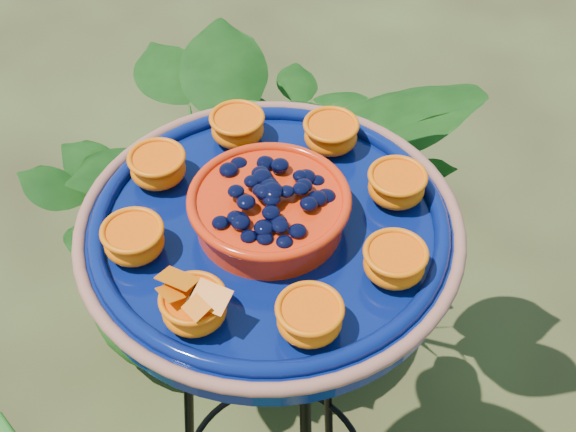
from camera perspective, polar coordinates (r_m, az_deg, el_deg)
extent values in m
torus|color=black|center=(1.05, -1.26, -2.62)|extent=(0.29, 0.29, 0.02)
cylinder|color=black|center=(1.49, 2.82, -10.82)|extent=(0.02, 0.09, 0.92)
cylinder|color=black|center=(1.45, -7.04, -13.89)|extent=(0.09, 0.05, 0.92)
cylinder|color=#06134F|center=(1.02, -1.29, -1.39)|extent=(0.51, 0.51, 0.04)
torus|color=#A25949|center=(1.01, -1.31, -0.68)|extent=(0.49, 0.49, 0.02)
torus|color=#06134F|center=(1.01, -1.31, -0.51)|extent=(0.45, 0.45, 0.02)
cylinder|color=red|center=(0.99, -1.33, 0.31)|extent=(0.20, 0.20, 0.05)
torus|color=red|center=(0.98, -1.35, 1.25)|extent=(0.20, 0.20, 0.01)
ellipsoid|color=black|center=(0.97, -1.36, 1.51)|extent=(0.16, 0.16, 0.03)
ellipsoid|color=#FF5A02|center=(0.95, 7.55, -3.43)|extent=(0.07, 0.07, 0.04)
cylinder|color=#EB4804|center=(0.93, 7.66, -2.71)|extent=(0.07, 0.07, 0.01)
ellipsoid|color=#FF5A02|center=(1.04, 7.70, 1.98)|extent=(0.07, 0.07, 0.04)
cylinder|color=#EB4804|center=(1.02, 7.80, 2.71)|extent=(0.07, 0.07, 0.01)
ellipsoid|color=#FF5A02|center=(1.10, 3.05, 5.66)|extent=(0.07, 0.07, 0.04)
cylinder|color=#EB4804|center=(1.09, 3.09, 6.39)|extent=(0.07, 0.07, 0.01)
ellipsoid|color=#FF5A02|center=(1.11, -3.60, 6.14)|extent=(0.07, 0.07, 0.04)
cylinder|color=#EB4804|center=(1.10, -3.65, 6.86)|extent=(0.07, 0.07, 0.01)
ellipsoid|color=#FF5A02|center=(1.07, -9.21, 3.28)|extent=(0.07, 0.07, 0.04)
cylinder|color=#EB4804|center=(1.05, -9.33, 4.01)|extent=(0.07, 0.07, 0.01)
ellipsoid|color=#FF5A02|center=(0.98, -10.87, -1.85)|extent=(0.07, 0.07, 0.04)
cylinder|color=#EB4804|center=(0.97, -11.02, -1.13)|extent=(0.07, 0.07, 0.01)
ellipsoid|color=#FF5A02|center=(0.90, -6.67, -6.64)|extent=(0.07, 0.07, 0.04)
cylinder|color=#EB4804|center=(0.89, -6.77, -5.93)|extent=(0.07, 0.07, 0.01)
ellipsoid|color=#FF5A02|center=(0.89, 1.53, -7.42)|extent=(0.07, 0.07, 0.04)
cylinder|color=#EB4804|center=(0.88, 1.56, -6.71)|extent=(0.07, 0.07, 0.01)
cylinder|color=black|center=(0.88, -6.83, -5.51)|extent=(0.01, 0.03, 0.00)
cube|color=orange|center=(0.89, -7.85, -4.43)|extent=(0.05, 0.03, 0.01)
cube|color=orange|center=(0.87, -5.51, -5.76)|extent=(0.05, 0.03, 0.01)
imported|color=#174C14|center=(1.75, -2.53, 1.73)|extent=(1.14, 1.14, 0.96)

